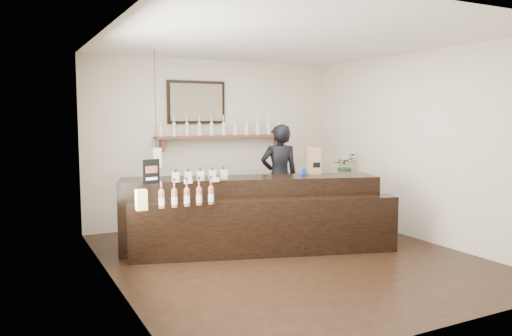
% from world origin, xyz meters
% --- Properties ---
extents(ground, '(5.00, 5.00, 0.00)m').
position_xyz_m(ground, '(0.00, 0.00, 0.00)').
color(ground, black).
rests_on(ground, ground).
extents(room_shell, '(5.00, 5.00, 5.00)m').
position_xyz_m(room_shell, '(0.00, 0.00, 1.70)').
color(room_shell, beige).
rests_on(room_shell, ground).
extents(back_wall_decor, '(2.66, 0.96, 1.69)m').
position_xyz_m(back_wall_decor, '(-0.15, 2.37, 1.76)').
color(back_wall_decor, brown).
rests_on(back_wall_decor, ground).
extents(counter, '(3.61, 1.99, 1.17)m').
position_xyz_m(counter, '(-0.22, 0.57, 0.47)').
color(counter, black).
rests_on(counter, ground).
extents(promo_sign, '(0.22, 0.06, 0.31)m').
position_xyz_m(promo_sign, '(-1.64, 0.64, 1.16)').
color(promo_sign, black).
rests_on(promo_sign, counter).
extents(paper_bag, '(0.21, 0.18, 0.39)m').
position_xyz_m(paper_bag, '(0.78, 0.61, 1.20)').
color(paper_bag, '#A1794D').
rests_on(paper_bag, counter).
extents(tape_dispenser, '(0.12, 0.07, 0.10)m').
position_xyz_m(tape_dispenser, '(0.59, 0.60, 1.04)').
color(tape_dispenser, blue).
rests_on(tape_dispenser, counter).
extents(side_cabinet, '(0.48, 0.60, 0.77)m').
position_xyz_m(side_cabinet, '(2.00, 1.47, 0.38)').
color(side_cabinet, brown).
rests_on(side_cabinet, ground).
extents(potted_plant, '(0.51, 0.49, 0.44)m').
position_xyz_m(potted_plant, '(2.00, 1.47, 0.99)').
color(potted_plant, '#346729').
rests_on(potted_plant, side_cabinet).
extents(shopkeeper, '(0.80, 0.62, 1.94)m').
position_xyz_m(shopkeeper, '(0.74, 1.55, 0.97)').
color(shopkeeper, black).
rests_on(shopkeeper, ground).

